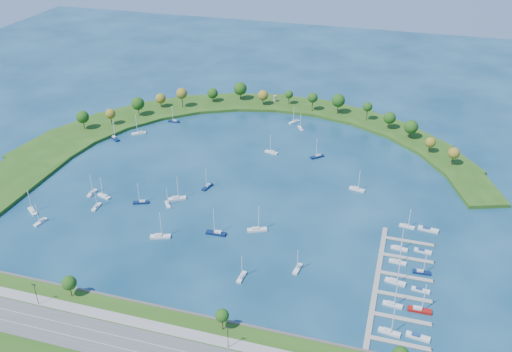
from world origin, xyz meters
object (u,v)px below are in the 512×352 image
(docked_boat_2, at_px, (392,304))
(moored_boat_14, at_px, (168,204))
(moored_boat_10, at_px, (141,202))
(docked_boat_4, at_px, (395,281))
(moored_boat_21, at_px, (216,233))
(dock_system, at_px, (394,284))
(moored_boat_12, at_px, (104,196))
(moored_boat_16, at_px, (160,236))
(docked_boat_7, at_px, (422,272))
(docked_boat_0, at_px, (389,331))
(moored_boat_1, at_px, (174,121))
(docked_boat_6, at_px, (398,261))
(moored_boat_5, at_px, (139,133))
(moored_boat_0, at_px, (92,192))
(moored_boat_8, at_px, (40,221))
(docked_boat_3, at_px, (419,309))
(moored_boat_6, at_px, (357,189))
(docked_boat_1, at_px, (418,337))
(docked_boat_8, at_px, (399,248))
(moored_boat_11, at_px, (115,138))
(moored_boat_18, at_px, (294,121))
(docked_boat_9, at_px, (423,251))
(moored_boat_19, at_px, (207,186))
(moored_boat_4, at_px, (257,229))
(moored_boat_13, at_px, (317,156))
(docked_boat_11, at_px, (428,229))
(moored_boat_2, at_px, (300,128))
(moored_boat_15, at_px, (33,211))
(moored_boat_20, at_px, (298,268))
(docked_boat_10, at_px, (407,226))
(harbor_tower, at_px, (275,99))
(moored_boat_7, at_px, (177,198))
(docked_boat_5, at_px, (420,290))

(docked_boat_2, bearing_deg, moored_boat_14, 166.27)
(moored_boat_10, xyz_separation_m, docked_boat_4, (131.80, -26.72, 0.02))
(moored_boat_10, height_order, moored_boat_21, moored_boat_21)
(dock_system, height_order, moored_boat_12, moored_boat_12)
(moored_boat_16, relative_size, docked_boat_7, 1.24)
(moored_boat_16, relative_size, docked_boat_0, 1.15)
(moored_boat_1, xyz_separation_m, docked_boat_6, (157.58, -113.23, -0.00))
(moored_boat_1, bearing_deg, docked_boat_4, 137.24)
(moored_boat_5, height_order, docked_boat_0, moored_boat_5)
(moored_boat_0, xyz_separation_m, docked_boat_2, (161.34, -42.17, 0.01))
(moored_boat_8, relative_size, docked_boat_3, 0.80)
(moored_boat_6, bearing_deg, docked_boat_1, -57.76)
(docked_boat_6, xyz_separation_m, docked_boat_8, (0.00, 10.35, -0.00))
(moored_boat_11, bearing_deg, moored_boat_18, 64.42)
(moored_boat_14, bearing_deg, docked_boat_4, 41.08)
(moored_boat_10, bearing_deg, docked_boat_9, 158.14)
(moored_boat_18, height_order, moored_boat_19, moored_boat_19)
(moored_boat_12, bearing_deg, moored_boat_4, -166.68)
(moored_boat_12, relative_size, moored_boat_13, 0.94)
(docked_boat_8, relative_size, docked_boat_9, 1.39)
(moored_boat_11, relative_size, docked_boat_11, 1.34)
(moored_boat_8, relative_size, moored_boat_19, 0.93)
(moored_boat_0, bearing_deg, docked_boat_4, -98.45)
(moored_boat_10, height_order, docked_boat_3, docked_boat_3)
(moored_boat_2, relative_size, moored_boat_15, 0.82)
(moored_boat_12, height_order, moored_boat_20, moored_boat_12)
(moored_boat_8, height_order, docked_boat_10, moored_boat_8)
(docked_boat_3, xyz_separation_m, docked_boat_4, (-10.49, 14.63, -0.03))
(moored_boat_13, xyz_separation_m, docked_boat_3, (64.08, -118.21, 0.04))
(moored_boat_11, relative_size, moored_boat_20, 1.19)
(moored_boat_2, bearing_deg, moored_boat_0, 112.92)
(harbor_tower, distance_m, moored_boat_19, 126.24)
(moored_boat_18, bearing_deg, docked_boat_11, 75.96)
(moored_boat_19, bearing_deg, moored_boat_16, 8.35)
(docked_boat_1, bearing_deg, moored_boat_20, 160.82)
(moored_boat_2, bearing_deg, docked_boat_6, -179.15)
(docked_boat_0, relative_size, docked_boat_9, 1.52)
(moored_boat_5, bearing_deg, moored_boat_7, 93.51)
(moored_boat_13, distance_m, docked_boat_0, 143.97)
(moored_boat_0, xyz_separation_m, docked_boat_11, (173.68, 16.00, -0.16))
(moored_boat_4, xyz_separation_m, docked_boat_10, (69.25, 23.65, -0.10))
(moored_boat_1, height_order, moored_boat_4, moored_boat_4)
(moored_boat_6, relative_size, moored_boat_15, 0.98)
(moored_boat_6, xyz_separation_m, moored_boat_8, (-145.59, -75.77, -0.04))
(docked_boat_1, height_order, docked_boat_9, docked_boat_1)
(moored_boat_11, height_order, docked_boat_1, moored_boat_11)
(docked_boat_5, bearing_deg, moored_boat_20, -173.13)
(harbor_tower, relative_size, moored_boat_16, 0.33)
(moored_boat_16, bearing_deg, docked_boat_2, -27.36)
(moored_boat_0, distance_m, moored_boat_21, 78.26)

